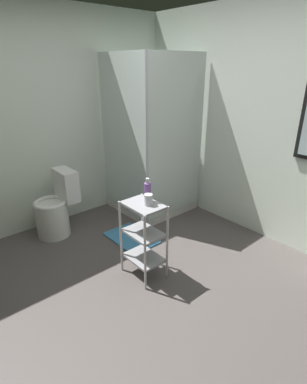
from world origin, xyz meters
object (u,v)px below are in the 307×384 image
shower_stall (151,179)px  rinse_cup (148,200)px  storage_cart (144,234)px  bath_mat (131,238)px  toilet (56,209)px  conditioner_bottle_purple (148,191)px

shower_stall → rinse_cup: (1.05, -0.92, 0.33)m
storage_cart → bath_mat: (-0.59, 0.29, -0.43)m
storage_cart → shower_stall: bearing=136.9°
toilet → rinse_cup: bearing=13.6°
rinse_cup → bath_mat: bearing=157.3°
shower_stall → storage_cart: (1.00, -0.94, -0.03)m
shower_stall → conditioner_bottle_purple: (0.98, -0.87, 0.37)m
shower_stall → bath_mat: 0.90m
rinse_cup → bath_mat: (-0.63, 0.26, -0.78)m
shower_stall → storage_cart: shower_stall is taller
toilet → conditioner_bottle_purple: 1.39m
shower_stall → toilet: (-0.25, -1.23, -0.15)m
toilet → bath_mat: size_ratio=1.27×
storage_cart → toilet: bearing=-166.9°
conditioner_bottle_purple → rinse_cup: conditioner_bottle_purple is taller
shower_stall → bath_mat: shower_stall is taller
toilet → storage_cart: (1.26, 0.29, 0.12)m
shower_stall → rinse_cup: bearing=-41.2°
toilet → conditioner_bottle_purple: (1.23, 0.36, 0.52)m
shower_stall → conditioner_bottle_purple: shower_stall is taller
shower_stall → bath_mat: (0.42, -0.65, -0.45)m
storage_cart → bath_mat: size_ratio=1.23×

